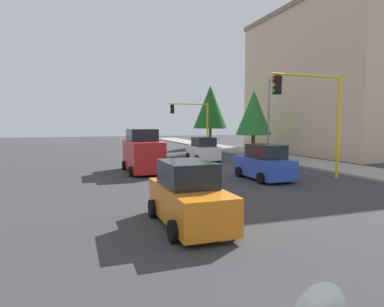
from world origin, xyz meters
TOP-DOWN VIEW (x-y plane):
  - ground_plane at (0.00, 0.00)m, footprint 120.00×120.00m
  - sidewalk_kerb at (-5.00, 10.50)m, footprint 80.00×4.00m
  - lane_arrow_near at (11.51, -3.00)m, footprint 2.40×1.10m
  - apartment_block at (-7.91, 18.50)m, footprint 19.31×9.30m
  - traffic_signal_far_left at (-14.00, 5.66)m, footprint 0.36×4.59m
  - traffic_signal_near_left at (6.00, 5.73)m, footprint 0.36×4.59m
  - street_lamp_curbside at (-3.61, 9.20)m, footprint 2.15×0.28m
  - tree_roadside_far at (-18.00, 9.50)m, footprint 4.31×4.31m
  - tree_roadside_mid at (-8.00, 10.00)m, footprint 3.50×3.50m
  - delivery_van_red at (0.06, -2.67)m, footprint 4.80×2.22m
  - car_blue at (5.13, 3.20)m, footprint 3.96×2.03m
  - car_orange at (11.68, -3.49)m, footprint 4.03×1.94m
  - car_white at (-4.75, 3.37)m, footprint 3.69×2.10m

SIDE VIEW (x-z plane):
  - ground_plane at x=0.00m, z-range 0.00..0.00m
  - lane_arrow_near at x=11.51m, z-range -0.54..0.56m
  - sidewalk_kerb at x=-5.00m, z-range 0.00..0.15m
  - car_orange at x=11.68m, z-range -0.09..1.88m
  - car_white at x=-4.75m, z-range -0.09..1.88m
  - car_blue at x=5.13m, z-range -0.09..1.88m
  - delivery_van_red at x=0.06m, z-range -0.11..2.67m
  - traffic_signal_far_left at x=-14.00m, z-range 1.14..6.55m
  - traffic_signal_near_left at x=6.00m, z-range 1.21..7.08m
  - tree_roadside_mid at x=-8.00m, z-range 0.98..7.35m
  - street_lamp_curbside at x=-3.61m, z-range 0.85..7.85m
  - tree_roadside_far at x=-18.00m, z-range 1.23..9.11m
  - apartment_block at x=-7.91m, z-range 0.01..15.19m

